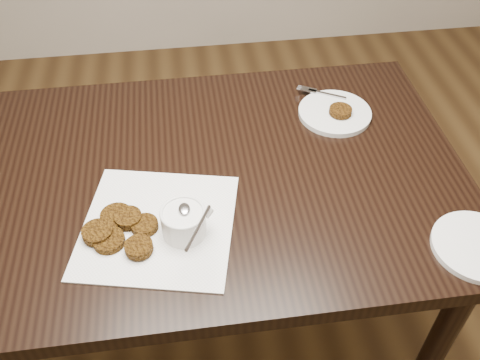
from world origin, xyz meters
name	(u,v)px	position (x,y,z in m)	size (l,w,h in m)	color
table	(208,267)	(-0.04, 0.14, 0.38)	(1.27, 0.81, 0.75)	black
napkin	(158,225)	(-0.15, -0.01, 0.75)	(0.32, 0.32, 0.00)	white
sauce_ramekin	(182,211)	(-0.09, -0.04, 0.82)	(0.12, 0.12, 0.13)	white
patty_cluster	(122,227)	(-0.22, -0.01, 0.77)	(0.22, 0.22, 0.02)	brown
plate_with_patty	(335,111)	(0.33, 0.32, 0.76)	(0.19, 0.19, 0.03)	silver
plate_empty	(477,246)	(0.51, -0.16, 0.76)	(0.19, 0.19, 0.01)	white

